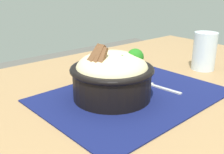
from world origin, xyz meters
TOP-DOWN VIEW (x-y plane):
  - table at (0.00, 0.00)m, footprint 1.32×0.88m
  - placemat at (-0.01, 0.03)m, footprint 0.44×0.33m
  - bowl at (-0.06, 0.05)m, footprint 0.20×0.20m
  - fork at (0.07, 0.03)m, footprint 0.03×0.14m
  - drinking_glass at (0.30, 0.03)m, footprint 0.07×0.07m

SIDE VIEW (x-z plane):
  - table at x=0.00m, z-range 0.29..1.02m
  - placemat at x=-0.01m, z-range 0.72..0.73m
  - fork at x=0.07m, z-range 0.73..0.73m
  - drinking_glass at x=0.30m, z-range 0.72..0.83m
  - bowl at x=-0.06m, z-range 0.72..0.85m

